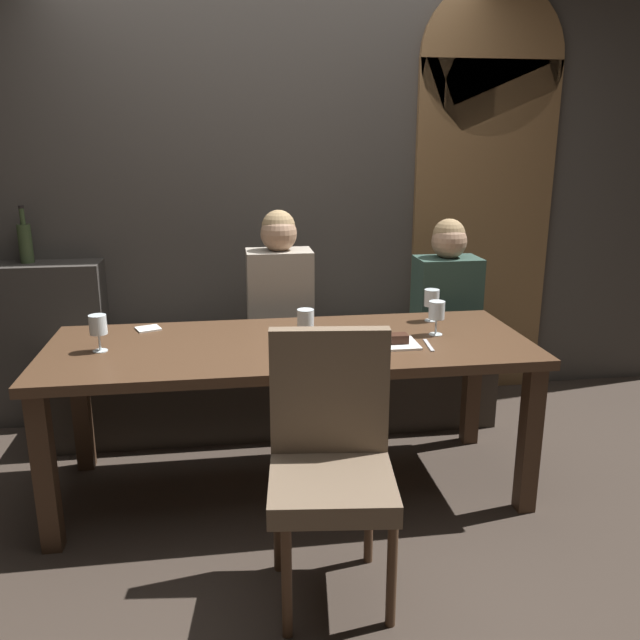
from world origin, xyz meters
name	(u,v)px	position (x,y,z in m)	size (l,w,h in m)	color
ground	(292,486)	(0.00, 0.00, 0.00)	(9.00, 9.00, 0.00)	#382D26
back_wall_tiled	(269,162)	(0.00, 1.22, 1.50)	(6.00, 0.12, 3.00)	#423D38
arched_door	(484,184)	(1.35, 1.15, 1.36)	(0.90, 0.05, 2.55)	brown
back_counter	(11,344)	(-1.55, 1.04, 0.47)	(1.10, 0.28, 0.95)	#38342F
dining_table	(291,360)	(0.00, 0.00, 0.65)	(2.20, 0.84, 0.74)	#412B1C
banquette_bench	(279,390)	(0.00, 0.70, 0.23)	(2.50, 0.44, 0.45)	#312A23
chair_near_side	(331,449)	(0.07, -0.72, 0.56)	(0.49, 0.49, 0.98)	#4C3321
diner_redhead	(280,288)	(0.01, 0.70, 0.84)	(0.36, 0.24, 0.82)	#9E9384
diner_bearded	(447,289)	(0.97, 0.68, 0.81)	(0.36, 0.24, 0.76)	#2D473D
wine_bottle_pale_label	(25,242)	(-1.41, 1.07, 1.07)	(0.08, 0.08, 0.33)	#384728
wine_glass_far_right	(98,327)	(-0.84, -0.01, 0.85)	(0.08, 0.08, 0.16)	silver
wine_glass_center_back	(432,299)	(0.75, 0.26, 0.85)	(0.08, 0.08, 0.16)	silver
wine_glass_end_right	(306,320)	(0.06, -0.04, 0.86)	(0.08, 0.08, 0.16)	silver
wine_glass_center_front	(437,311)	(0.70, 0.02, 0.86)	(0.08, 0.08, 0.16)	silver
espresso_cup	(370,353)	(0.31, -0.28, 0.77)	(0.12, 0.12, 0.06)	white
dessert_plate	(397,342)	(0.47, -0.11, 0.75)	(0.19, 0.19, 0.05)	white
fork_on_table	(429,345)	(0.61, -0.14, 0.74)	(0.02, 0.17, 0.01)	silver
folded_napkin	(148,329)	(-0.67, 0.31, 0.74)	(0.11, 0.10, 0.01)	silver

